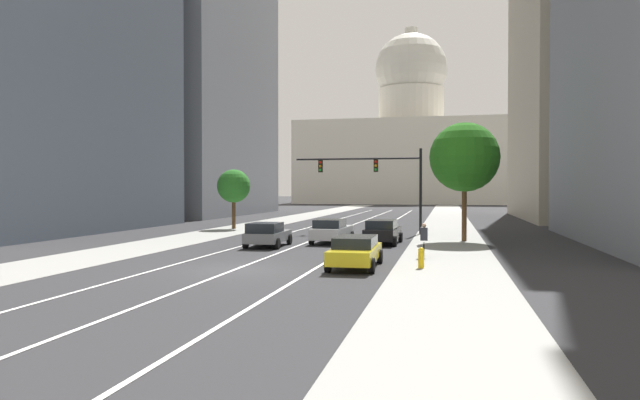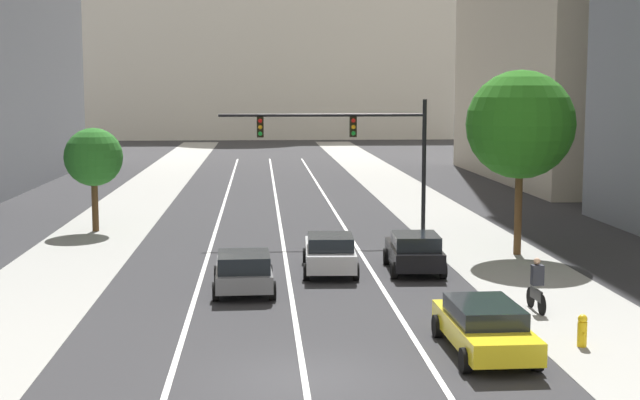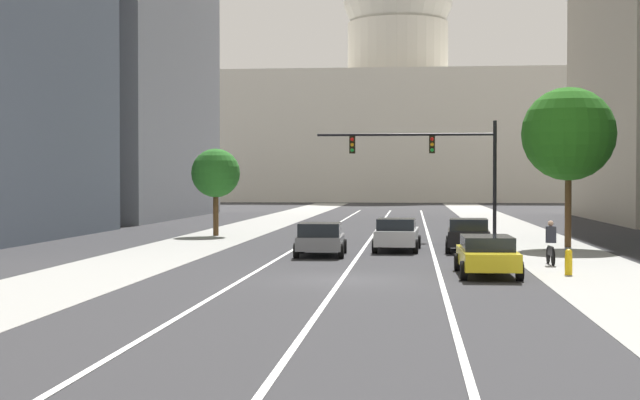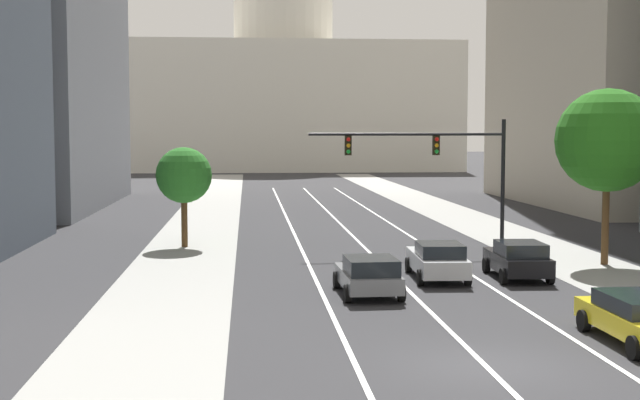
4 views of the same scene
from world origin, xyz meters
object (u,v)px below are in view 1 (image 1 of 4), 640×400
at_px(car_black, 383,231).
at_px(street_tree_far_right, 465,157).
at_px(car_silver, 332,231).
at_px(car_gray, 267,234).
at_px(capitol_building, 411,147).
at_px(cyclist, 424,241).
at_px(car_yellow, 355,251).
at_px(fire_hydrant, 421,258).
at_px(street_tree_near_left, 234,186).
at_px(traffic_signal_mast, 378,174).

bearing_deg(car_black, street_tree_far_right, -54.03).
relative_size(car_silver, car_gray, 1.14).
height_order(capitol_building, cyclist, capitol_building).
relative_size(car_yellow, car_silver, 1.01).
bearing_deg(fire_hydrant, cyclist, 90.55).
distance_m(cyclist, street_tree_far_right, 11.06).
bearing_deg(cyclist, capitol_building, 1.64).
distance_m(car_yellow, street_tree_far_right, 15.69).
relative_size(capitol_building, car_yellow, 10.98).
xyz_separation_m(car_black, car_gray, (-6.49, -3.12, -0.03)).
bearing_deg(car_silver, fire_hydrant, -147.59).
height_order(car_black, fire_hydrant, car_black).
distance_m(car_yellow, fire_hydrant, 2.85).
xyz_separation_m(capitol_building, car_yellow, (4.87, -117.45, -13.10)).
xyz_separation_m(cyclist, street_tree_far_right, (2.23, 9.78, 4.66)).
distance_m(car_yellow, street_tree_near_left, 26.01).
xyz_separation_m(car_yellow, cyclist, (2.77, 4.32, 0.11)).
relative_size(capitol_building, cyclist, 30.77).
bearing_deg(traffic_signal_mast, street_tree_far_right, -40.10).
relative_size(car_gray, traffic_signal_mast, 0.43).
bearing_deg(street_tree_near_left, street_tree_far_right, -21.77).
relative_size(car_silver, fire_hydrant, 5.26).
height_order(capitol_building, fire_hydrant, capitol_building).
relative_size(car_silver, street_tree_near_left, 0.93).
bearing_deg(car_gray, cyclist, -111.49).
bearing_deg(traffic_signal_mast, cyclist, -74.90).
bearing_deg(cyclist, traffic_signal_mast, 12.87).
xyz_separation_m(car_silver, traffic_signal_mast, (1.96, 8.50, 3.84)).
relative_size(car_black, car_silver, 0.89).
height_order(car_yellow, car_gray, car_gray).
xyz_separation_m(cyclist, street_tree_near_left, (-16.82, 17.38, 2.81)).
relative_size(car_gray, street_tree_far_right, 0.54).
bearing_deg(traffic_signal_mast, car_black, -81.49).
height_order(car_black, car_yellow, car_black).
bearing_deg(cyclist, car_gray, 67.96).
bearing_deg(car_yellow, street_tree_far_right, -20.37).
distance_m(traffic_signal_mast, fire_hydrant, 19.90).
bearing_deg(car_yellow, car_gray, 39.47).
xyz_separation_m(car_black, car_silver, (-3.25, 0.12, -0.01)).
height_order(car_gray, cyclist, cyclist).
bearing_deg(street_tree_near_left, car_black, -37.87).
height_order(cyclist, street_tree_far_right, street_tree_far_right).
distance_m(car_black, traffic_signal_mast, 9.51).
xyz_separation_m(capitol_building, street_tree_near_left, (-9.17, -95.75, -10.18)).
xyz_separation_m(traffic_signal_mast, street_tree_near_left, (-12.75, 2.31, -0.96)).
bearing_deg(car_yellow, traffic_signal_mast, 2.98).
bearing_deg(fire_hydrant, street_tree_far_right, 80.94).
bearing_deg(car_black, capitol_building, 5.07).
bearing_deg(capitol_building, traffic_signal_mast, -87.91).
bearing_deg(car_silver, traffic_signal_mast, -10.55).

